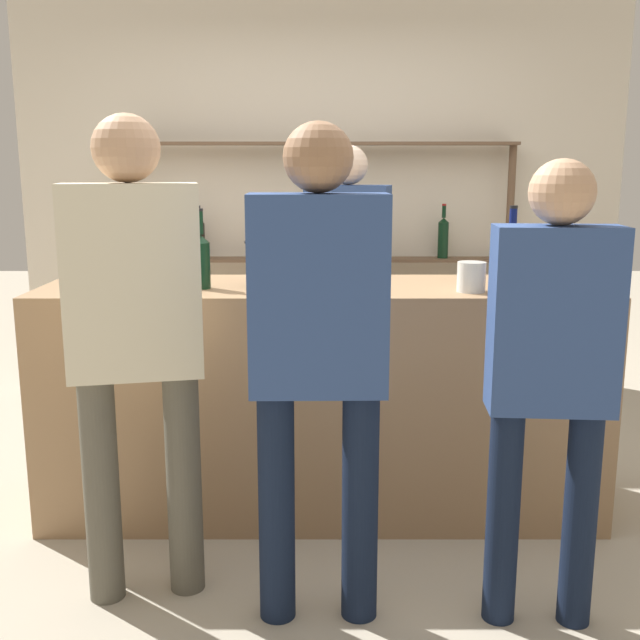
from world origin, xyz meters
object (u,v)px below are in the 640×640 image
Objects in this scene: customer_center at (317,341)px; customer_right at (549,361)px; counter_bottle_0 at (509,260)px; counter_bottle_2 at (142,252)px; ice_bucket at (264,263)px; wine_glass at (91,259)px; cork_jar at (470,277)px; customer_left at (133,325)px; server_behind_counter at (346,270)px; counter_bottle_1 at (199,259)px.

customer_center reaches higher than customer_right.
counter_bottle_2 is (-1.57, 0.29, -0.00)m from counter_bottle_0.
ice_bucket is at bearing 167.99° from counter_bottle_0.
customer_right is (0.76, -0.03, -0.06)m from customer_center.
counter_bottle_2 is 0.25m from wine_glass.
counter_bottle_2 is 2.56× the size of wine_glass.
cork_jar is (1.42, -0.24, -0.08)m from counter_bottle_2.
cork_jar is 1.40m from customer_left.
customer_left is 1.88m from server_behind_counter.
counter_bottle_1 is 0.55m from wine_glass.
counter_bottle_2 is 0.21× the size of customer_center.
server_behind_counter is (1.19, 0.86, -0.17)m from wine_glass.
counter_bottle_1 is 1.26m from server_behind_counter.
customer_left is (-0.41, -0.73, -0.12)m from ice_bucket.
counter_bottle_2 is at bearing 172.81° from ice_bucket.
ice_bucket is 0.92m from customer_center.
customer_center reaches higher than counter_bottle_0.
counter_bottle_0 is at bearing -81.87° from customer_left.
counter_bottle_1 is at bearing 174.20° from counter_bottle_0.
customer_left is at bearing -118.92° from ice_bucket.
server_behind_counter reaches higher than counter_bottle_0.
counter_bottle_0 is 2.60× the size of wine_glass.
counter_bottle_0 is 1.84m from wine_glass.
counter_bottle_1 is 2.73× the size of cork_jar.
counter_bottle_0 reaches higher than counter_bottle_2.
customer_right reaches higher than counter_bottle_0.
cork_jar is at bearing -42.98° from customer_center.
cork_jar is 0.96m from customer_center.
counter_bottle_1 is 0.29m from ice_bucket.
counter_bottle_2 is at bearing 150.77° from counter_bottle_1.
ice_bucket is at bearing 168.83° from cork_jar.
wine_glass is at bearing 64.63° from customer_right.
counter_bottle_0 reaches higher than cork_jar.
wine_glass is at bearing 171.28° from counter_bottle_2.
customer_center is (0.78, -0.95, -0.19)m from counter_bottle_2.
ice_bucket is at bearing -7.66° from wine_glass.
customer_right is (-0.03, -0.69, -0.25)m from counter_bottle_0.
customer_left reaches higher than server_behind_counter.
server_behind_counter is (0.80, 1.70, -0.04)m from customer_left.
counter_bottle_2 is 2.83× the size of cork_jar.
customer_left is at bearing -101.50° from counter_bottle_1.
customer_center is 1.85m from server_behind_counter.
counter_bottle_2 reaches higher than counter_bottle_1.
server_behind_counter reaches higher than ice_bucket.
cork_jar is (1.15, -0.09, -0.07)m from counter_bottle_1.
customer_left is at bearing 76.11° from customer_center.
server_behind_counter is at bearing 117.99° from counter_bottle_0.
counter_bottle_0 is 0.21× the size of customer_center.
counter_bottle_0 is at bearing -5.80° from counter_bottle_1.
wine_glass is 1.47m from server_behind_counter.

